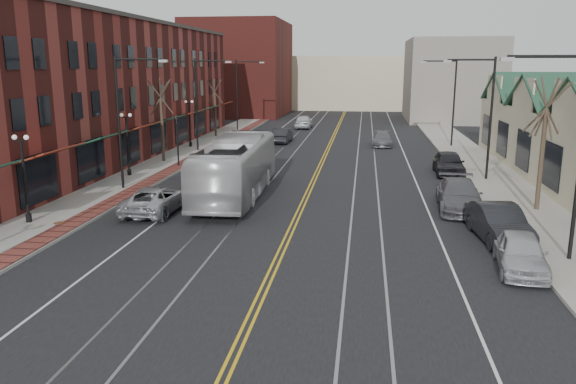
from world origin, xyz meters
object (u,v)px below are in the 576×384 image
(parked_car_d, at_px, (449,163))
(parked_car_a, at_px, (521,252))
(transit_bus, at_px, (236,168))
(parked_car_c, at_px, (459,196))
(parked_car_b, at_px, (499,223))
(parked_suv, at_px, (156,200))

(parked_car_d, bearing_deg, parked_car_a, -88.84)
(transit_bus, xyz_separation_m, parked_car_d, (13.39, 8.72, -0.90))
(parked_car_c, bearing_deg, parked_car_b, -77.34)
(transit_bus, height_order, parked_suv, transit_bus)
(parked_car_c, distance_m, parked_car_d, 10.21)
(parked_car_d, bearing_deg, parked_car_b, -88.84)
(transit_bus, bearing_deg, parked_car_d, -148.38)
(parked_suv, height_order, parked_car_d, parked_car_d)
(transit_bus, height_order, parked_car_a, transit_bus)
(parked_suv, xyz_separation_m, parked_car_b, (16.80, -2.63, 0.10))
(parked_car_b, bearing_deg, parked_car_d, 83.68)
(parked_car_b, bearing_deg, parked_car_c, 92.76)
(transit_bus, distance_m, parked_car_a, 17.05)
(parked_car_b, xyz_separation_m, parked_car_d, (0.00, 15.53, 0.02))
(transit_bus, bearing_deg, parked_suv, 49.39)
(parked_suv, bearing_deg, transit_bus, -128.89)
(parked_car_a, distance_m, parked_car_d, 19.21)
(parked_car_a, bearing_deg, parked_car_c, 101.98)
(transit_bus, bearing_deg, parked_car_b, 151.61)
(parked_car_a, height_order, parked_car_b, parked_car_b)
(parked_car_a, relative_size, parked_car_d, 0.88)
(parked_car_a, xyz_separation_m, parked_car_d, (0.00, 19.21, 0.10))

